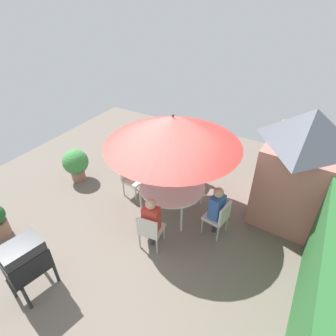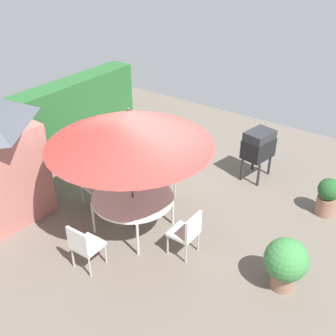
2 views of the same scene
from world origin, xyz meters
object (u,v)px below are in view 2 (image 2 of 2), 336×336
at_px(bbq_grill, 259,145).
at_px(chair_toward_hedge, 84,245).
at_px(potted_plant_by_grill, 328,196).
at_px(chair_toward_house, 187,231).
at_px(patio_table, 133,199).
at_px(potted_plant_by_shed, 286,262).
at_px(patio_umbrella, 129,128).
at_px(person_in_blue, 94,172).
at_px(person_in_red, 162,167).
at_px(chair_near_shed, 164,175).
at_px(chair_far_side, 92,181).

bearing_deg(bbq_grill, chair_toward_hedge, 166.35).
bearing_deg(potted_plant_by_grill, chair_toward_house, 148.31).
relative_size(patio_table, potted_plant_by_grill, 1.90).
bearing_deg(potted_plant_by_shed, chair_toward_hedge, 118.06).
bearing_deg(patio_umbrella, patio_table, -17.35).
distance_m(chair_toward_hedge, person_in_blue, 1.97).
xyz_separation_m(patio_table, person_in_red, (1.19, 0.17, 0.09)).
height_order(chair_near_shed, potted_plant_by_shed, potted_plant_by_shed).
height_order(patio_table, potted_plant_by_shed, potted_plant_by_shed).
xyz_separation_m(chair_near_shed, person_in_blue, (-1.09, 1.02, 0.26)).
xyz_separation_m(patio_umbrella, potted_plant_by_shed, (0.24, -2.97, -1.64)).
bearing_deg(patio_table, chair_near_shed, 8.24).
bearing_deg(patio_umbrella, chair_far_side, 81.33).
distance_m(chair_toward_house, potted_plant_by_grill, 3.17).
distance_m(patio_umbrella, potted_plant_by_shed, 3.41).
xyz_separation_m(chair_far_side, person_in_blue, (-0.01, -0.08, 0.26)).
height_order(potted_plant_by_shed, person_in_blue, person_in_blue).
distance_m(patio_umbrella, chair_far_side, 2.12).
xyz_separation_m(bbq_grill, chair_near_shed, (-1.89, 1.30, -0.33)).
bearing_deg(chair_far_side, potted_plant_by_grill, -59.48).
xyz_separation_m(chair_near_shed, chair_far_side, (-1.08, 1.11, 0.00)).
bearing_deg(chair_toward_hedge, patio_table, 1.06).
height_order(bbq_grill, chair_toward_hedge, bbq_grill).
height_order(chair_toward_hedge, chair_toward_house, same).
height_order(chair_near_shed, chair_toward_house, same).
relative_size(chair_near_shed, person_in_blue, 0.71).
xyz_separation_m(bbq_grill, chair_toward_house, (-3.18, -0.14, -0.33)).
distance_m(bbq_grill, person_in_blue, 3.78).
xyz_separation_m(chair_far_side, person_in_red, (0.99, -1.12, 0.26)).
bearing_deg(bbq_grill, patio_table, 160.56).
xyz_separation_m(bbq_grill, person_in_red, (-1.98, 1.29, -0.06)).
distance_m(patio_table, person_in_blue, 1.22).
xyz_separation_m(patio_table, potted_plant_by_grill, (2.68, -2.92, -0.25)).
height_order(chair_toward_hedge, person_in_red, person_in_red).
xyz_separation_m(patio_umbrella, potted_plant_by_grill, (2.68, -2.92, -1.75)).
bearing_deg(patio_umbrella, potted_plant_by_grill, -47.48).
relative_size(patio_umbrella, chair_far_side, 3.32).
relative_size(bbq_grill, chair_near_shed, 1.33).
relative_size(chair_far_side, person_in_blue, 0.71).
xyz_separation_m(chair_toward_hedge, chair_toward_house, (1.32, -1.23, 0.00)).
xyz_separation_m(chair_far_side, chair_toward_house, (-0.21, -2.55, 0.00)).
height_order(chair_toward_house, person_in_red, person_in_red).
height_order(patio_umbrella, chair_toward_hedge, patio_umbrella).
height_order(chair_near_shed, chair_far_side, same).
height_order(patio_table, chair_far_side, chair_far_side).
relative_size(patio_table, chair_toward_house, 1.75).
height_order(bbq_grill, chair_toward_house, bbq_grill).
distance_m(patio_umbrella, potted_plant_by_grill, 4.33).
height_order(potted_plant_by_shed, person_in_red, person_in_red).
bearing_deg(chair_toward_house, chair_far_side, 85.19).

